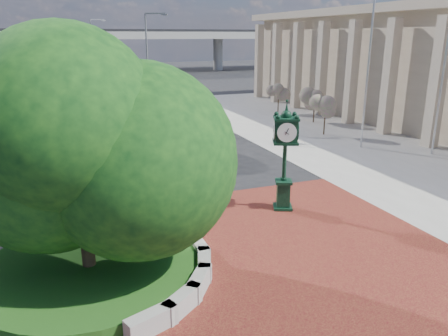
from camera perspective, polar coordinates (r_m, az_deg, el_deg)
The scene contains 17 objects.
ground at distance 14.26m, azimuth 3.69°, elevation -10.26°, with size 200.00×200.00×0.00m, color black.
plaza at distance 13.46m, azimuth 5.52°, elevation -11.98°, with size 12.00×12.00×0.04m, color maroon.
sidewalk at distance 31.02m, azimuth 23.19°, elevation 3.49°, with size 20.00×50.00×0.04m, color #9E9B93.
planter_wall at distance 13.33m, azimuth -7.11°, elevation -11.10°, with size 2.96×6.77×0.54m.
grass_bed at distance 13.09m, azimuth -17.10°, elevation -12.69°, with size 6.10×6.10×0.40m, color #1C4012.
overpass at distance 81.63m, azimuth -18.34°, elevation 16.16°, with size 90.00×12.00×7.50m.
tree_planter at distance 11.81m, azimuth -18.57°, elevation 2.40°, with size 5.20×5.20×6.33m.
tree_street at distance 29.68m, azimuth -18.64°, elevation 9.75°, with size 4.40×4.40×5.45m.
post_clock at distance 16.57m, azimuth 7.96°, elevation 2.10°, with size 1.09×1.09×4.21m.
parked_car at distance 47.67m, azimuth -14.81°, elevation 9.52°, with size 1.90×4.73×1.61m, color #5F0F0D.
flagpole_a at distance 26.76m, azimuth 26.93°, elevation 12.53°, with size 1.61×0.18×10.30m.
flagpole_b at distance 26.94m, azimuth 18.49°, elevation 14.09°, with size 1.70×0.19×10.85m.
street_lamp_near at distance 36.85m, azimuth -9.68°, elevation 14.07°, with size 1.72×0.91×8.20m.
street_lamp_far at distance 55.18m, azimuth -16.57°, elevation 14.57°, with size 1.82×0.71×8.30m.
shrub_near at distance 30.28m, azimuth 13.08°, elevation 7.17°, with size 1.20×1.20×2.20m.
shrub_mid at distance 34.49m, azimuth 11.74°, elevation 8.40°, with size 1.20×1.20×2.20m.
shrub_far at distance 38.43m, azimuth 7.13°, elevation 9.47°, with size 1.20×1.20×2.20m.
Camera 1 is at (-5.43, -11.46, 6.51)m, focal length 35.00 mm.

